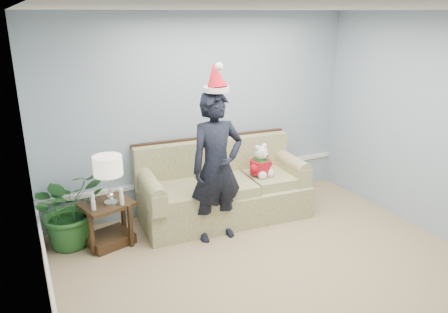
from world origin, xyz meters
The scene contains 10 objects.
room_shell centered at (0.00, 0.00, 1.35)m, with size 4.54×5.04×2.74m.
wainscot_trim centered at (-1.18, 1.18, 0.45)m, with size 4.49×4.99×0.06m.
sofa centered at (0.09, 2.04, 0.37)m, with size 2.28×1.09×1.04m.
side_table centered at (-1.48, 1.93, 0.21)m, with size 0.67×0.61×0.54m.
table_lamp centered at (-1.44, 1.87, 0.99)m, with size 0.33×0.33×0.59m.
candle_pair centered at (-1.49, 1.80, 0.63)m, with size 0.37×0.05×0.20m.
houseplant centered at (-1.89, 2.12, 0.48)m, with size 0.86×0.74×0.95m, color #235A24.
man centered at (-0.23, 1.53, 0.92)m, with size 0.67×0.44×1.83m, color black.
santa_hat centered at (-0.23, 1.54, 1.97)m, with size 0.31×0.35×0.34m.
teddy_bear centered at (0.59, 1.89, 0.71)m, with size 0.34×0.35×0.45m.
Camera 1 is at (-2.30, -2.90, 2.68)m, focal length 35.00 mm.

